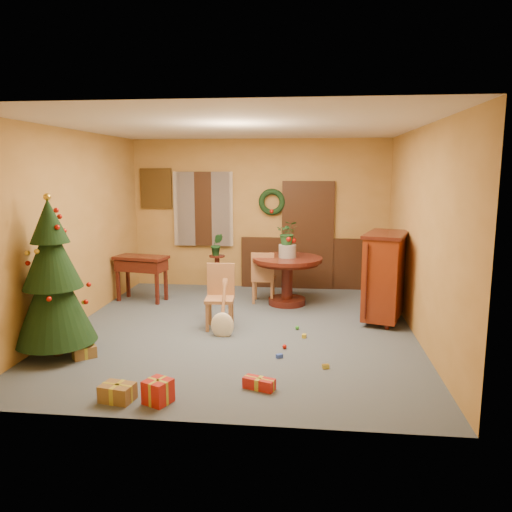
# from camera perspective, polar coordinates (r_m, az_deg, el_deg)

# --- Properties ---
(room_envelope) EXTENTS (5.50, 5.50, 5.50)m
(room_envelope) POSITION_cam_1_polar(r_m,az_deg,el_deg) (9.77, 1.56, 2.80)
(room_envelope) COLOR #3A4A55
(room_envelope) RESTS_ON ground
(dining_table) EXTENTS (1.20, 1.20, 0.83)m
(dining_table) POSITION_cam_1_polar(r_m,az_deg,el_deg) (8.63, 3.59, -1.78)
(dining_table) COLOR black
(dining_table) RESTS_ON floor
(urn) EXTENTS (0.30, 0.30, 0.22)m
(urn) POSITION_cam_1_polar(r_m,az_deg,el_deg) (8.56, 3.61, 0.57)
(urn) COLOR slate
(urn) RESTS_ON dining_table
(centerpiece_plant) EXTENTS (0.37, 0.32, 0.41)m
(centerpiece_plant) POSITION_cam_1_polar(r_m,az_deg,el_deg) (8.52, 3.63, 2.66)
(centerpiece_plant) COLOR #1E4C23
(centerpiece_plant) RESTS_ON urn
(chair_near) EXTENTS (0.44, 0.44, 0.95)m
(chair_near) POSITION_cam_1_polar(r_m,az_deg,el_deg) (7.41, -4.12, -4.32)
(chair_near) COLOR #8F5F39
(chair_near) RESTS_ON floor
(chair_far) EXTENTS (0.40, 0.40, 0.91)m
(chair_far) POSITION_cam_1_polar(r_m,az_deg,el_deg) (8.70, 0.83, -2.27)
(chair_far) COLOR #8F5F39
(chair_far) RESTS_ON floor
(guitar) EXTENTS (0.48, 0.58, 0.76)m
(guitar) POSITION_cam_1_polar(r_m,az_deg,el_deg) (7.02, -3.88, -6.13)
(guitar) COLOR #F1EAC8
(guitar) RESTS_ON floor
(plant_stand) EXTENTS (0.29, 0.29, 0.75)m
(plant_stand) POSITION_cam_1_polar(r_m,az_deg,el_deg) (9.28, -4.46, -1.66)
(plant_stand) COLOR black
(plant_stand) RESTS_ON floor
(stand_plant) EXTENTS (0.25, 0.22, 0.41)m
(stand_plant) POSITION_cam_1_polar(r_m,az_deg,el_deg) (9.20, -4.50, 1.32)
(stand_plant) COLOR #19471E
(stand_plant) RESTS_ON plant_stand
(christmas_tree) EXTENTS (0.99, 0.99, 2.04)m
(christmas_tree) POSITION_cam_1_polar(r_m,az_deg,el_deg) (6.66, -22.19, -2.59)
(christmas_tree) COLOR #382111
(christmas_tree) RESTS_ON floor
(writing_desk) EXTENTS (0.98, 0.62, 0.81)m
(writing_desk) POSITION_cam_1_polar(r_m,az_deg,el_deg) (9.07, -12.96, -1.25)
(writing_desk) COLOR black
(writing_desk) RESTS_ON floor
(sideboard) EXTENTS (0.87, 1.19, 1.38)m
(sideboard) POSITION_cam_1_polar(r_m,az_deg,el_deg) (7.89, 14.52, -2.02)
(sideboard) COLOR #541D09
(sideboard) RESTS_ON floor
(gift_a) EXTENTS (0.36, 0.29, 0.18)m
(gift_a) POSITION_cam_1_polar(r_m,az_deg,el_deg) (5.43, -15.55, -14.80)
(gift_a) COLOR brown
(gift_a) RESTS_ON floor
(gift_b) EXTENTS (0.32, 0.32, 0.24)m
(gift_b) POSITION_cam_1_polar(r_m,az_deg,el_deg) (5.28, -11.13, -14.95)
(gift_b) COLOR #A91E16
(gift_b) RESTS_ON floor
(gift_c) EXTENTS (0.33, 0.32, 0.15)m
(gift_c) POSITION_cam_1_polar(r_m,az_deg,el_deg) (6.68, -19.04, -10.33)
(gift_c) COLOR brown
(gift_c) RESTS_ON floor
(gift_d) EXTENTS (0.37, 0.25, 0.12)m
(gift_d) POSITION_cam_1_polar(r_m,az_deg,el_deg) (5.51, 0.36, -14.36)
(gift_d) COLOR #A91E16
(gift_d) RESTS_ON floor
(toy_a) EXTENTS (0.09, 0.09, 0.05)m
(toy_a) POSITION_cam_1_polar(r_m,az_deg,el_deg) (6.34, 2.69, -11.35)
(toy_a) COLOR #2A49B8
(toy_a) RESTS_ON floor
(toy_b) EXTENTS (0.06, 0.06, 0.06)m
(toy_b) POSITION_cam_1_polar(r_m,az_deg,el_deg) (7.41, 4.73, -8.17)
(toy_b) COLOR #2B8F27
(toy_b) RESTS_ON floor
(toy_c) EXTENTS (0.07, 0.09, 0.05)m
(toy_c) POSITION_cam_1_polar(r_m,az_deg,el_deg) (7.08, 5.52, -9.09)
(toy_c) COLOR gold
(toy_c) RESTS_ON floor
(toy_d) EXTENTS (0.06, 0.06, 0.06)m
(toy_d) POSITION_cam_1_polar(r_m,az_deg,el_deg) (6.65, 3.28, -10.30)
(toy_d) COLOR #AC150B
(toy_d) RESTS_ON floor
(toy_e) EXTENTS (0.09, 0.07, 0.05)m
(toy_e) POSITION_cam_1_polar(r_m,az_deg,el_deg) (6.08, 7.96, -12.39)
(toy_e) COLOR gold
(toy_e) RESTS_ON floor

